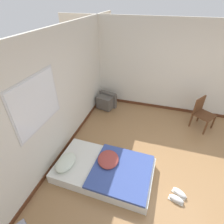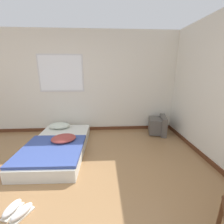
# 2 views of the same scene
# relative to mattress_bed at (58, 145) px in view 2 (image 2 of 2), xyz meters

# --- Properties ---
(ground_plane) EXTENTS (20.00, 20.00, 0.00)m
(ground_plane) POSITION_rel_mattress_bed_xyz_m (0.24, -1.44, -0.14)
(ground_plane) COLOR #997047
(wall_back) EXTENTS (7.68, 0.08, 2.60)m
(wall_back) POSITION_rel_mattress_bed_xyz_m (0.23, 1.14, 1.15)
(wall_back) COLOR silver
(wall_back) RESTS_ON ground_plane
(mattress_bed) EXTENTS (1.15, 1.94, 0.36)m
(mattress_bed) POSITION_rel_mattress_bed_xyz_m (0.00, 0.00, 0.00)
(mattress_bed) COLOR silver
(mattress_bed) RESTS_ON ground_plane
(crt_tv) EXTENTS (0.53, 0.60, 0.48)m
(crt_tv) POSITION_rel_mattress_bed_xyz_m (2.40, 0.76, 0.09)
(crt_tv) COLOR #56514C
(crt_tv) RESTS_ON ground_plane
(sneaker_pair) EXTENTS (0.34, 0.34, 0.10)m
(sneaker_pair) POSITION_rel_mattress_bed_xyz_m (-0.09, -1.42, -0.09)
(sneaker_pair) COLOR silver
(sneaker_pair) RESTS_ON ground_plane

